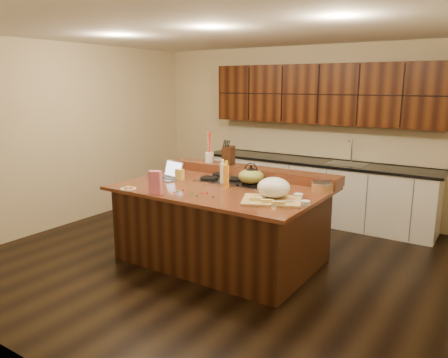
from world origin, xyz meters
The scene contains 30 objects.
room centered at (0.00, 0.00, 1.35)m, with size 5.52×5.02×2.72m.
island centered at (0.00, 0.00, 0.46)m, with size 2.40×1.60×0.92m.
back_ledge centered at (0.00, 0.70, 0.98)m, with size 2.40×0.30×0.12m, color black.
cooktop centered at (0.00, 0.30, 0.94)m, with size 0.92×0.52×0.05m.
back_counter centered at (0.30, 2.23, 0.98)m, with size 3.70×0.66×2.40m.
kettle centered at (0.30, 0.17, 1.05)m, with size 0.20×0.20×0.18m, color black.
green_bowl centered at (0.30, 0.17, 1.05)m, with size 0.30×0.30×0.17m, color olive.
laptop centered at (-0.78, -0.02, 0.98)m, with size 0.37×0.31×0.23m.
oil_bottle centered at (0.08, -0.03, 1.06)m, with size 0.07×0.07×0.27m, color orange.
vinegar_bottle centered at (-0.07, 0.13, 1.04)m, with size 0.06×0.06×0.25m, color silver.
wooden_tray centered at (0.80, -0.23, 1.03)m, with size 0.71×0.63×0.24m.
ramekin_a centered at (0.70, -0.29, 0.94)m, with size 0.10×0.10×0.04m, color white.
ramekin_b centered at (1.15, -0.21, 0.94)m, with size 0.10×0.10×0.04m, color white.
ramekin_c centered at (0.98, 0.01, 0.94)m, with size 0.10×0.10×0.04m, color white.
strainer_bowl centered at (1.08, 0.43, 0.97)m, with size 0.24×0.24×0.09m, color #996B3F.
kitchen_timer centered at (0.92, -0.45, 0.96)m, with size 0.08×0.08×0.07m, color silver.
pink_bag centered at (-0.41, -0.70, 1.05)m, with size 0.14×0.07×0.26m, color #DC6787.
candy_plate centered at (-0.82, -0.71, 0.93)m, with size 0.18×0.18×0.01m, color white.
package_box centered at (-0.63, -0.01, 0.99)m, with size 0.10×0.07×0.14m, color #E6C551.
utensil_crock centered at (-0.67, 0.70, 1.11)m, with size 0.12×0.12×0.14m, color white.
knife_block centered at (-0.36, 0.70, 1.16)m, with size 0.12×0.20×0.25m, color black.
gumdrop_0 centered at (-0.27, -0.55, 0.93)m, with size 0.02×0.02×0.02m, color red.
gumdrop_1 centered at (0.04, -0.54, 0.93)m, with size 0.02×0.02×0.02m, color #198C26.
gumdrop_2 centered at (0.02, -0.43, 0.93)m, with size 0.02×0.02×0.02m, color red.
gumdrop_3 centered at (0.21, -0.47, 0.93)m, with size 0.02×0.02×0.02m, color #198C26.
gumdrop_4 centered at (-0.25, -0.42, 0.93)m, with size 0.02×0.02×0.02m, color red.
gumdrop_5 centered at (-0.09, -0.47, 0.93)m, with size 0.02×0.02×0.02m, color #198C26.
gumdrop_6 centered at (0.07, -0.38, 0.93)m, with size 0.02×0.02×0.02m, color red.
gumdrop_7 centered at (-0.26, -0.51, 0.93)m, with size 0.02×0.02×0.02m, color #198C26.
gumdrop_8 centered at (-0.13, -0.42, 0.93)m, with size 0.02×0.02×0.02m, color red.
Camera 1 is at (2.80, -4.17, 2.12)m, focal length 35.00 mm.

